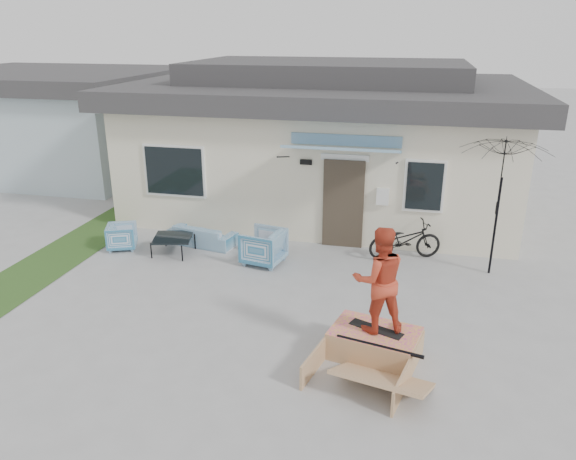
% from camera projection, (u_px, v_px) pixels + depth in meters
% --- Properties ---
extents(ground, '(90.00, 90.00, 0.00)m').
position_uv_depth(ground, '(247.00, 336.00, 9.33)').
color(ground, gray).
rests_on(ground, ground).
extents(grass_strip, '(1.40, 8.00, 0.01)m').
position_uv_depth(grass_strip, '(51.00, 262.00, 12.28)').
color(grass_strip, '#27461B').
rests_on(grass_strip, ground).
extents(house, '(10.80, 8.49, 4.10)m').
position_uv_depth(house, '(327.00, 137.00, 15.96)').
color(house, beige).
rests_on(house, ground).
extents(neighbor_house, '(8.60, 7.60, 3.50)m').
position_uv_depth(neighbor_house, '(52.00, 119.00, 20.10)').
color(neighbor_house, '#A6BAC4').
rests_on(neighbor_house, ground).
extents(loveseat, '(1.72, 0.79, 0.65)m').
position_uv_depth(loveseat, '(202.00, 232.00, 13.19)').
color(loveseat, '#236B94').
rests_on(loveseat, ground).
extents(armchair_left, '(0.80, 0.83, 0.66)m').
position_uv_depth(armchair_left, '(122.00, 235.00, 12.92)').
color(armchair_left, '#236B94').
rests_on(armchair_left, ground).
extents(armchair_right, '(0.92, 0.96, 0.86)m').
position_uv_depth(armchair_right, '(263.00, 245.00, 12.09)').
color(armchair_right, '#236B94').
rests_on(armchair_right, ground).
extents(coffee_table, '(1.02, 1.02, 0.41)m').
position_uv_depth(coffee_table, '(173.00, 245.00, 12.68)').
color(coffee_table, black).
rests_on(coffee_table, ground).
extents(bicycle, '(1.76, 1.14, 1.06)m').
position_uv_depth(bicycle, '(405.00, 236.00, 12.31)').
color(bicycle, black).
rests_on(bicycle, ground).
extents(patio_umbrella, '(1.95, 1.82, 2.20)m').
position_uv_depth(patio_umbrella, '(500.00, 194.00, 11.14)').
color(patio_umbrella, black).
rests_on(patio_umbrella, ground).
extents(skate_ramp, '(1.70, 2.04, 0.45)m').
position_uv_depth(skate_ramp, '(374.00, 343.00, 8.70)').
color(skate_ramp, tan).
rests_on(skate_ramp, ground).
extents(skateboard, '(0.89, 0.53, 0.05)m').
position_uv_depth(skateboard, '(376.00, 328.00, 8.65)').
color(skateboard, black).
rests_on(skateboard, skate_ramp).
extents(skater, '(1.00, 0.88, 1.70)m').
position_uv_depth(skater, '(379.00, 278.00, 8.35)').
color(skater, '#BF3D25').
rests_on(skater, skateboard).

